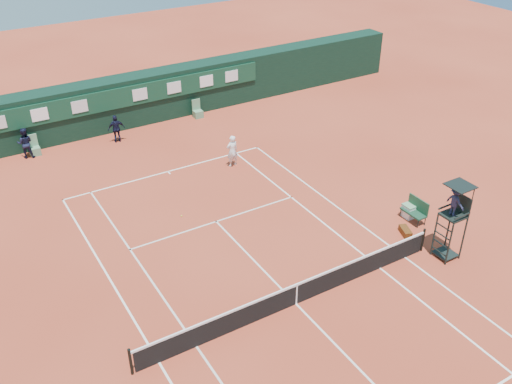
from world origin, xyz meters
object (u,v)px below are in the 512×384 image
tennis_net (296,293)px  umpire_chair (455,207)px  player_bench (416,209)px  player (232,151)px  cooler (409,210)px

tennis_net → umpire_chair: bearing=-6.6°
player_bench → tennis_net: bearing=-166.7°
umpire_chair → player_bench: (0.87, 2.65, -1.86)m
umpire_chair → player_bench: bearing=71.9°
tennis_net → player: bearing=73.2°
player_bench → player: size_ratio=0.68×
cooler → player: size_ratio=0.36×
umpire_chair → player: (-3.70, 11.50, -1.57)m
tennis_net → player_bench: 8.02m
tennis_net → umpire_chair: size_ratio=3.77×
cooler → tennis_net: bearing=-164.3°
player → tennis_net: bearing=70.8°
player → umpire_chair: bearing=105.5°
umpire_chair → player_bench: umpire_chair is taller
umpire_chair → player: umpire_chair is taller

